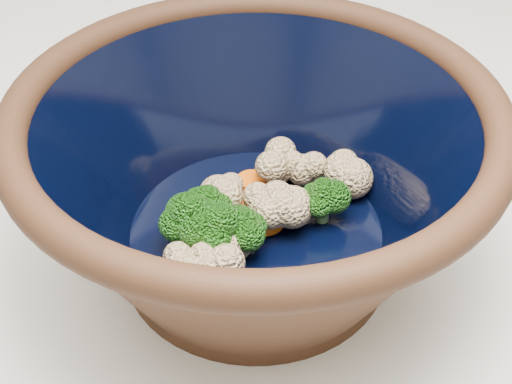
{
  "coord_description": "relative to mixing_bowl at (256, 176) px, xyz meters",
  "views": [
    {
      "loc": [
        -0.06,
        -0.46,
        1.31
      ],
      "look_at": [
        0.08,
        -0.08,
        0.97
      ],
      "focal_mm": 50.0,
      "sensor_mm": 36.0,
      "label": 1
    }
  ],
  "objects": [
    {
      "name": "mixing_bowl",
      "position": [
        0.0,
        0.0,
        0.0
      ],
      "size": [
        0.35,
        0.35,
        0.15
      ],
      "rotation": [
        0.0,
        0.0,
        -0.0
      ],
      "color": "black",
      "rests_on": "counter"
    },
    {
      "name": "vegetable_pile",
      "position": [
        -0.01,
        -0.0,
        -0.03
      ],
      "size": [
        0.19,
        0.13,
        0.05
      ],
      "color": "#608442",
      "rests_on": "mixing_bowl"
    }
  ]
}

